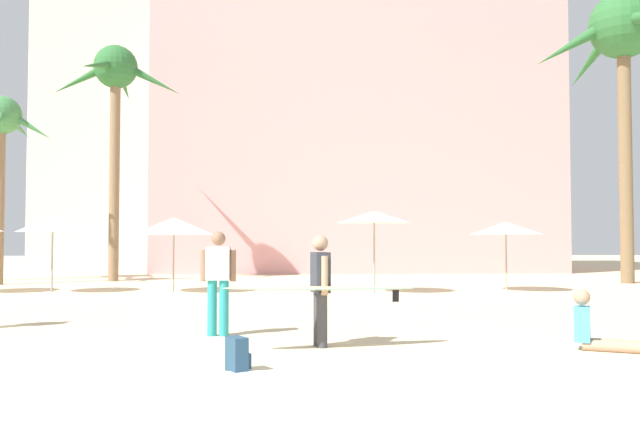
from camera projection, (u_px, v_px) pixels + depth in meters
ground at (302, 413)px, 6.18m from camera, size 120.00×120.00×0.00m
hotel_pink at (351, 127)px, 36.40m from camera, size 19.76×10.93×15.54m
hotel_tower_gray at (198, 68)px, 41.82m from camera, size 17.25×9.65×24.90m
palm_tree_far_left at (1, 128)px, 23.83m from camera, size 3.65×3.82×6.79m
palm_tree_left at (115, 88)px, 25.91m from camera, size 5.30×5.50×9.21m
palm_tree_center at (623, 41)px, 24.75m from camera, size 6.95×7.13×10.87m
cafe_umbrella_0 at (374, 217)px, 20.02m from camera, size 2.27×2.27×2.48m
cafe_umbrella_1 at (174, 226)px, 20.37m from camera, size 2.51×2.51×2.29m
cafe_umbrella_3 at (506, 228)px, 20.70m from camera, size 2.23×2.23×2.16m
cafe_umbrella_4 at (53, 224)px, 20.23m from camera, size 2.15×2.15×2.33m
beach_towel at (287, 378)px, 7.67m from camera, size 1.61×1.02×0.01m
backpack at (238, 355)px, 8.11m from camera, size 0.34×0.35×0.42m
person_mid_center at (321, 287)px, 9.90m from camera, size 2.96×1.12×1.68m
person_far_right at (218, 278)px, 11.13m from camera, size 0.61×0.26×1.75m
person_far_left at (596, 330)px, 9.68m from camera, size 1.05×0.77×0.89m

